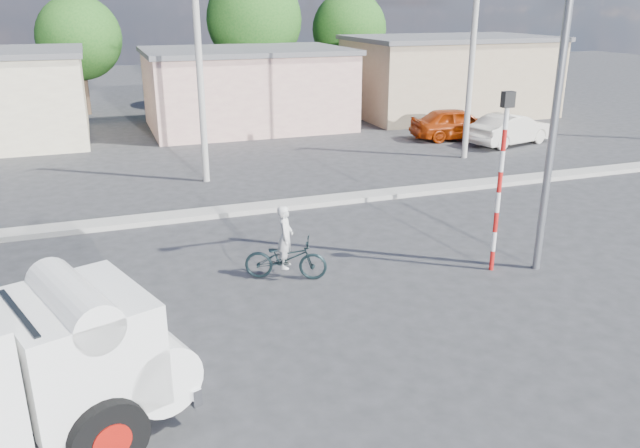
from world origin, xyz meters
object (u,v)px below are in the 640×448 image
object	(u,v)px
cyclist	(286,249)
bicycle	(286,258)
streetlight	(556,64)
car_cream	(511,129)
car_red	(457,123)
traffic_pole	(501,168)

from	to	relation	value
cyclist	bicycle	bearing A→B (deg)	0.00
bicycle	streetlight	world-z (taller)	streetlight
bicycle	car_cream	distance (m)	17.80
car_red	traffic_pole	size ratio (longest dim) A/B	1.02
streetlight	bicycle	bearing A→B (deg)	165.38
car_red	traffic_pole	world-z (taller)	traffic_pole
cyclist	traffic_pole	distance (m)	5.40
streetlight	car_red	bearing A→B (deg)	65.22
bicycle	cyclist	bearing A→B (deg)	0.00
car_cream	traffic_pole	size ratio (longest dim) A/B	0.99
bicycle	traffic_pole	distance (m)	5.48
cyclist	car_cream	distance (m)	17.79
cyclist	car_red	bearing A→B (deg)	-20.79
cyclist	streetlight	size ratio (longest dim) A/B	0.17
car_red	bicycle	bearing A→B (deg)	144.50
bicycle	traffic_pole	world-z (taller)	traffic_pole
traffic_pole	cyclist	bearing A→B (deg)	165.98
car_cream	traffic_pole	bearing A→B (deg)	128.01
bicycle	cyclist	world-z (taller)	cyclist
cyclist	traffic_pole	size ratio (longest dim) A/B	0.35
bicycle	streetlight	bearing A→B (deg)	-81.04
bicycle	streetlight	xyz separation A→B (m)	(5.86, -1.53, 4.45)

